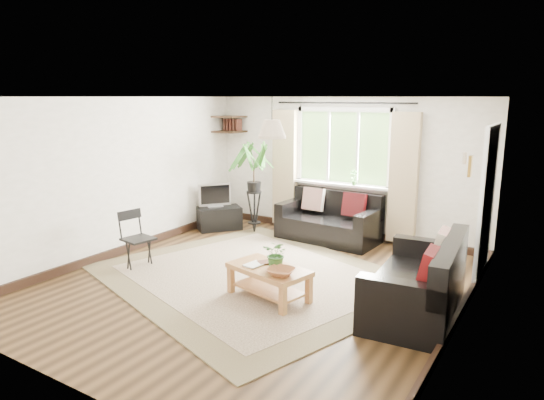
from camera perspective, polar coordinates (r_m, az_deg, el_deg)
The scene contains 24 objects.
floor at distance 6.45m, azimuth -1.90°, elevation -9.80°, with size 5.50×5.50×0.00m, color black.
ceiling at distance 5.98m, azimuth -2.06°, elevation 12.05°, with size 5.50×5.50×0.00m, color white.
wall_back at distance 8.50m, azimuth 8.38°, elevation 3.81°, with size 5.00×0.02×2.40m, color beige.
wall_front at distance 4.18m, azimuth -23.48°, elevation -5.68°, with size 5.00×0.02×2.40m, color beige.
wall_left at distance 7.75m, azimuth -17.56°, elevation 2.59°, with size 0.02×5.50×2.40m, color beige.
wall_right at distance 5.19m, azimuth 21.70°, elevation -2.20°, with size 0.02×5.50×2.40m, color beige.
rug at distance 6.67m, azimuth -2.20°, elevation -8.96°, with size 3.89×3.33×0.02m, color beige.
window at distance 8.42m, azimuth 8.34°, elevation 6.14°, with size 2.50×0.16×2.16m, color white, non-canonical shape.
door at distance 6.88m, azimuth 23.89°, elevation -0.74°, with size 0.06×0.96×2.06m, color silver.
corner_shelf at distance 9.34m, azimuth -5.04°, elevation 8.88°, with size 0.50×0.50×0.34m, color black, non-canonical shape.
pendant_lamp at distance 6.33m, azimuth 0.00°, elevation 8.89°, with size 0.36×0.36×0.54m, color beige, non-canonical shape.
wall_sconce at distance 5.39m, azimuth 21.99°, elevation 4.15°, with size 0.12×0.12×0.28m, color beige, non-canonical shape.
sofa_back at distance 8.24m, azimuth 6.64°, elevation -2.13°, with size 1.66×0.83×0.78m, color black, non-canonical shape.
sofa_right at distance 5.75m, azimuth 16.60°, elevation -8.71°, with size 0.88×1.76×0.83m, color black, non-canonical shape.
coffee_table at distance 5.92m, azimuth -0.37°, elevation -9.73°, with size 0.99×0.54×0.41m, color brown, non-canonical shape.
table_plant at distance 5.76m, azimuth 0.58°, elevation -6.37°, with size 0.31×0.27×0.35m, color #2E5D25.
bowl at distance 5.58m, azimuth 1.06°, elevation -8.44°, with size 0.32×0.32×0.08m, color #945733.
book_a at distance 5.96m, azimuth -2.72°, elevation -7.41°, with size 0.18×0.24×0.02m, color white.
book_b at distance 6.05m, azimuth -0.97°, elevation -7.09°, with size 0.15×0.21×0.02m, color #553122.
tv_stand at distance 8.98m, azimuth -6.21°, elevation -2.14°, with size 0.77×0.44×0.42m, color black.
tv at distance 8.94m, azimuth -6.73°, elevation 0.64°, with size 0.59×0.20×0.46m, color #A5A5AA, non-canonical shape.
palm_stand at distance 8.60m, azimuth -2.13°, elevation 1.43°, with size 0.63×0.63×1.63m, color black, non-canonical shape.
folding_chair at distance 7.15m, azimuth -15.44°, elevation -4.57°, with size 0.42×0.42×0.82m, color black, non-canonical shape.
sill_plant at distance 8.31m, azimuth 9.60°, elevation 2.65°, with size 0.14×0.10×0.27m, color #2D6023.
Camera 1 is at (3.32, -4.98, 2.40)m, focal length 32.00 mm.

